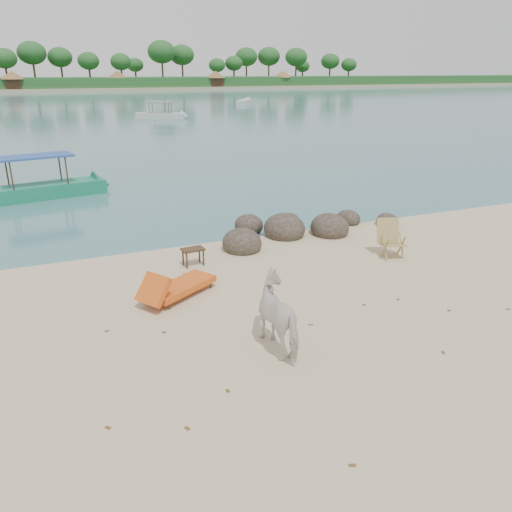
{
  "coord_description": "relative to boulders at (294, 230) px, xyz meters",
  "views": [
    {
      "loc": [
        -4.41,
        -7.68,
        4.93
      ],
      "look_at": [
        -0.35,
        2.0,
        1.0
      ],
      "focal_mm": 35.0,
      "sensor_mm": 36.0,
      "label": 1
    }
  ],
  "objects": [
    {
      "name": "boat_mid",
      "position": [
        5.26,
        42.48,
        1.27
      ],
      "size": [
        5.91,
        4.03,
        2.92
      ],
      "primitive_type": null,
      "rotation": [
        0.0,
        0.0,
        -0.5
      ],
      "color": "#B9B8B4",
      "rests_on": "water"
    },
    {
      "name": "dead_leaves",
      "position": [
        -2.87,
        -5.88,
        -0.19
      ],
      "size": [
        8.68,
        7.41,
        0.0
      ],
      "color": "brown",
      "rests_on": "ground"
    },
    {
      "name": "side_table",
      "position": [
        -3.66,
        -1.28,
        0.04
      ],
      "size": [
        0.62,
        0.43,
        0.47
      ],
      "primitive_type": null,
      "rotation": [
        0.0,
        0.0,
        0.1
      ],
      "color": "#362115",
      "rests_on": "ground"
    },
    {
      "name": "far_shore",
      "position": [
        -2.5,
        164.33,
        -0.19
      ],
      "size": [
        420.0,
        90.0,
        1.4
      ],
      "primitive_type": "cube",
      "color": "tan",
      "rests_on": "ground"
    },
    {
      "name": "lounge_chair",
      "position": [
        -4.43,
        -2.99,
        0.13
      ],
      "size": [
        2.2,
        1.75,
        0.64
      ],
      "primitive_type": null,
      "rotation": [
        0.0,
        0.0,
        0.55
      ],
      "color": "orange",
      "rests_on": "ground"
    },
    {
      "name": "water",
      "position": [
        -2.5,
        84.33,
        -0.19
      ],
      "size": [
        400.0,
        400.0,
        0.0
      ],
      "primitive_type": "plane",
      "color": "#376D6E",
      "rests_on": "ground"
    },
    {
      "name": "boat_near",
      "position": [
        -7.33,
        8.7,
        1.22
      ],
      "size": [
        5.94,
        2.38,
        2.83
      ],
      "primitive_type": null,
      "rotation": [
        0.0,
        0.0,
        0.19
      ],
      "color": "#167854",
      "rests_on": "water"
    },
    {
      "name": "boat_far",
      "position": [
        22.67,
        61.75,
        0.18
      ],
      "size": [
        4.76,
        6.15,
        0.75
      ],
      "primitive_type": null,
      "rotation": [
        0.0,
        0.0,
        0.98
      ],
      "color": "#B9B9B4",
      "rests_on": "water"
    },
    {
      "name": "cow",
      "position": [
        -3.27,
        -5.97,
        0.48
      ],
      "size": [
        0.82,
        1.63,
        1.34
      ],
      "primitive_type": "imported",
      "rotation": [
        0.0,
        0.0,
        3.21
      ],
      "color": "silver",
      "rests_on": "ground"
    },
    {
      "name": "far_scenery",
      "position": [
        -2.48,
        131.02,
        2.95
      ],
      "size": [
        420.0,
        18.0,
        9.5
      ],
      "color": "#1E4C1E",
      "rests_on": "ground"
    },
    {
      "name": "boulders",
      "position": [
        0.0,
        0.0,
        0.0
      ],
      "size": [
        6.33,
        2.85,
        0.96
      ],
      "rotation": [
        0.0,
        0.0,
        0.09
      ],
      "color": "#2D271E",
      "rests_on": "ground"
    },
    {
      "name": "deck_chair",
      "position": [
        1.64,
        -2.82,
        0.33
      ],
      "size": [
        0.85,
        0.9,
        1.04
      ],
      "primitive_type": null,
      "rotation": [
        0.0,
        0.0,
        -0.31
      ],
      "color": "#9E884F",
      "rests_on": "ground"
    }
  ]
}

